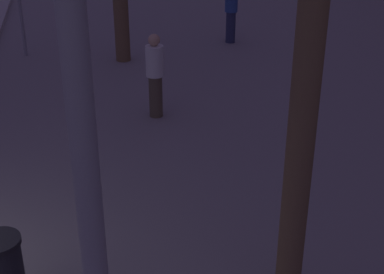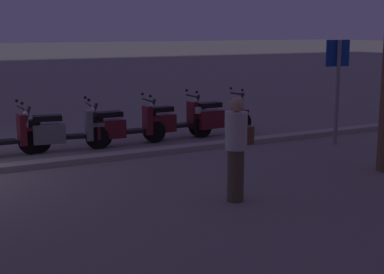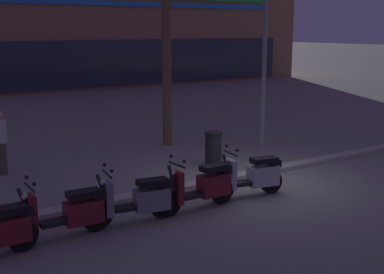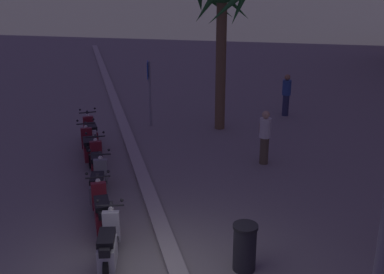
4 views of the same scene
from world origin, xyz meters
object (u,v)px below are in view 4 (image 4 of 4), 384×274
object	(u,v)px
scooter_maroon_mid_rear	(97,164)
scooter_silver_far_back	(109,245)
scooter_maroon_mid_centre	(89,148)
scooter_maroon_second_in_line	(102,212)
litter_bin	(245,247)
scooter_maroon_tail_end	(91,134)
palm_tree_far_corner	(221,21)
scooter_grey_gap_after_mid	(99,185)
pedestrian_window_shopping	(286,94)
crossing_sign	(149,86)
pedestrian_by_palm_tree	(265,136)

from	to	relation	value
scooter_maroon_mid_rear	scooter_silver_far_back	size ratio (longest dim) A/B	1.07
scooter_maroon_mid_centre	scooter_silver_far_back	size ratio (longest dim) A/B	1.04
scooter_maroon_second_in_line	litter_bin	world-z (taller)	scooter_maroon_second_in_line
scooter_maroon_second_in_line	scooter_silver_far_back	xyz separation A→B (m)	(1.38, 0.04, -0.01)
scooter_maroon_tail_end	scooter_maroon_mid_rear	world-z (taller)	same
palm_tree_far_corner	scooter_maroon_tail_end	bearing A→B (deg)	-78.67
litter_bin	scooter_maroon_mid_rear	bearing A→B (deg)	-153.50
palm_tree_far_corner	scooter_grey_gap_after_mid	bearing A→B (deg)	-43.13
scooter_silver_far_back	litter_bin	distance (m)	2.59
scooter_maroon_second_in_line	pedestrian_window_shopping	bearing A→B (deg)	133.70
scooter_maroon_second_in_line	pedestrian_window_shopping	distance (m)	10.60
scooter_silver_far_back	crossing_sign	bearing A→B (deg)	165.82
scooter_silver_far_back	pedestrian_by_palm_tree	distance (m)	6.46
scooter_maroon_tail_end	pedestrian_by_palm_tree	size ratio (longest dim) A/B	1.08
palm_tree_far_corner	litter_bin	xyz separation A→B (m)	(8.48, -2.09, -3.35)
scooter_silver_far_back	palm_tree_far_corner	bearing A→B (deg)	149.48
pedestrian_by_palm_tree	palm_tree_far_corner	bearing A→B (deg)	-175.12
scooter_grey_gap_after_mid	palm_tree_far_corner	distance (m)	7.53
pedestrian_window_shopping	litter_bin	size ratio (longest dim) A/B	1.74
scooter_maroon_second_in_line	pedestrian_by_palm_tree	xyz separation A→B (m)	(-2.83, 4.93, 0.40)
scooter_maroon_mid_centre	pedestrian_by_palm_tree	distance (m)	5.24
scooter_grey_gap_after_mid	litter_bin	bearing A→B (deg)	35.10
scooter_maroon_second_in_line	pedestrian_by_palm_tree	world-z (taller)	pedestrian_by_palm_tree
crossing_sign	litter_bin	xyz separation A→B (m)	(9.39, 0.30, -1.02)
crossing_sign	scooter_silver_far_back	bearing A→B (deg)	-14.18
scooter_maroon_mid_rear	pedestrian_by_palm_tree	xyz separation A→B (m)	(0.04, 4.87, 0.42)
litter_bin	scooter_maroon_tail_end	bearing A→B (deg)	-161.55
pedestrian_window_shopping	crossing_sign	bearing A→B (deg)	-89.71
scooter_maroon_tail_end	palm_tree_far_corner	distance (m)	5.79
scooter_maroon_mid_rear	palm_tree_far_corner	xyz separation A→B (m)	(-3.52, 4.56, 3.39)
scooter_silver_far_back	pedestrian_window_shopping	xyz separation A→B (m)	(-8.71, 7.62, 0.41)
litter_bin	palm_tree_far_corner	bearing A→B (deg)	166.18
scooter_silver_far_back	crossing_sign	world-z (taller)	crossing_sign
scooter_maroon_mid_centre	crossing_sign	distance (m)	4.02
scooter_maroon_mid_rear	crossing_sign	distance (m)	5.04
crossing_sign	litter_bin	world-z (taller)	crossing_sign
pedestrian_by_palm_tree	litter_bin	world-z (taller)	pedestrian_by_palm_tree
scooter_maroon_mid_rear	litter_bin	size ratio (longest dim) A/B	1.94
scooter_maroon_tail_end	scooter_maroon_second_in_line	size ratio (longest dim) A/B	0.96
pedestrian_by_palm_tree	scooter_maroon_mid_centre	bearing A→B (deg)	-105.34
scooter_maroon_mid_rear	scooter_maroon_second_in_line	size ratio (longest dim) A/B	1.01
pedestrian_window_shopping	litter_bin	xyz separation A→B (m)	(9.42, -5.12, -0.39)
scooter_maroon_mid_rear	pedestrian_window_shopping	xyz separation A→B (m)	(-4.45, 7.60, 0.43)
pedestrian_by_palm_tree	scooter_grey_gap_after_mid	bearing A→B (deg)	-74.61
palm_tree_far_corner	scooter_maroon_second_in_line	bearing A→B (deg)	-35.91
scooter_maroon_tail_end	crossing_sign	world-z (taller)	crossing_sign
scooter_maroon_mid_centre	litter_bin	world-z (taller)	scooter_maroon_mid_centre
scooter_maroon_mid_centre	scooter_maroon_mid_rear	world-z (taller)	same
scooter_maroon_mid_centre	pedestrian_by_palm_tree	bearing A→B (deg)	74.66
scooter_silver_far_back	palm_tree_far_corner	size ratio (longest dim) A/B	0.33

